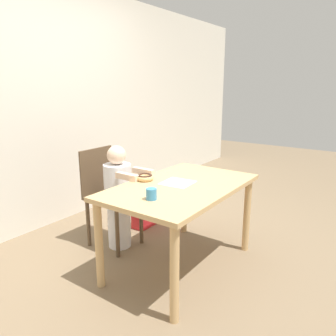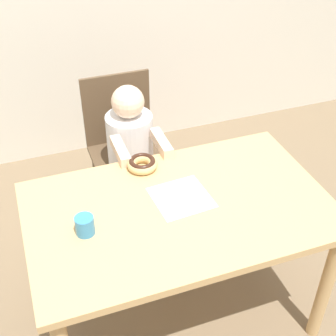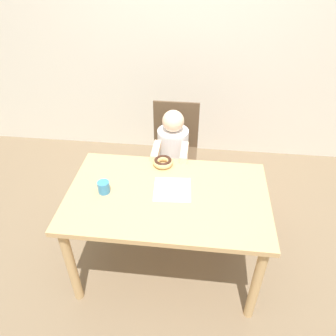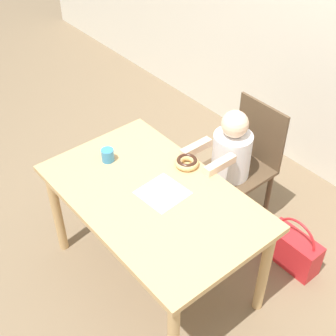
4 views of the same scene
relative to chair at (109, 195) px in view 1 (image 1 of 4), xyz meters
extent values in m
plane|color=#7A664C|center=(0.03, -0.77, -0.48)|extent=(12.00, 12.00, 0.00)
cube|color=silver|center=(0.03, 0.87, 0.77)|extent=(8.00, 0.05, 2.50)
cube|color=tan|center=(0.03, -0.77, 0.21)|extent=(1.27, 0.78, 0.03)
cylinder|color=tan|center=(-0.55, -1.11, -0.14)|extent=(0.06, 0.06, 0.67)
cylinder|color=tan|center=(0.61, -1.11, -0.14)|extent=(0.06, 0.06, 0.67)
cylinder|color=tan|center=(-0.55, -0.44, -0.14)|extent=(0.06, 0.06, 0.67)
cylinder|color=tan|center=(0.61, -0.44, -0.14)|extent=(0.06, 0.06, 0.67)
cube|color=brown|center=(0.00, -0.06, -0.01)|extent=(0.39, 0.44, 0.03)
cube|color=brown|center=(0.00, 0.14, 0.21)|extent=(0.39, 0.02, 0.42)
cylinder|color=brown|center=(-0.16, -0.25, -0.25)|extent=(0.04, 0.04, 0.45)
cylinder|color=brown|center=(0.16, -0.25, -0.25)|extent=(0.04, 0.04, 0.45)
cylinder|color=brown|center=(-0.16, 0.12, -0.25)|extent=(0.04, 0.04, 0.45)
cylinder|color=brown|center=(0.16, 0.12, -0.25)|extent=(0.04, 0.04, 0.45)
cylinder|color=white|center=(0.00, -0.12, -0.24)|extent=(0.21, 0.21, 0.48)
cylinder|color=white|center=(0.00, -0.12, 0.16)|extent=(0.24, 0.24, 0.31)
sphere|color=beige|center=(0.00, -0.12, 0.39)|extent=(0.17, 0.17, 0.17)
cube|color=beige|center=(-0.10, -0.33, 0.26)|extent=(0.05, 0.22, 0.05)
cube|color=beige|center=(0.10, -0.33, 0.26)|extent=(0.05, 0.22, 0.05)
torus|color=#DBB270|center=(-0.04, -0.47, 0.25)|extent=(0.14, 0.14, 0.04)
torus|color=#381E14|center=(-0.04, -0.47, 0.27)|extent=(0.12, 0.12, 0.02)
cube|color=white|center=(0.06, -0.72, 0.23)|extent=(0.25, 0.25, 0.00)
cube|color=red|center=(0.52, -0.03, -0.35)|extent=(0.36, 0.15, 0.24)
torus|color=red|center=(0.52, -0.03, -0.23)|extent=(0.28, 0.02, 0.28)
cylinder|color=teal|center=(-0.37, -0.79, 0.27)|extent=(0.08, 0.08, 0.08)
camera|label=1|loc=(-2.03, -2.10, 0.99)|focal=35.00mm
camera|label=2|loc=(-0.51, -2.14, 1.53)|focal=50.00mm
camera|label=3|loc=(0.21, -2.31, 1.61)|focal=35.00mm
camera|label=4|loc=(1.52, -1.90, 1.99)|focal=50.00mm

